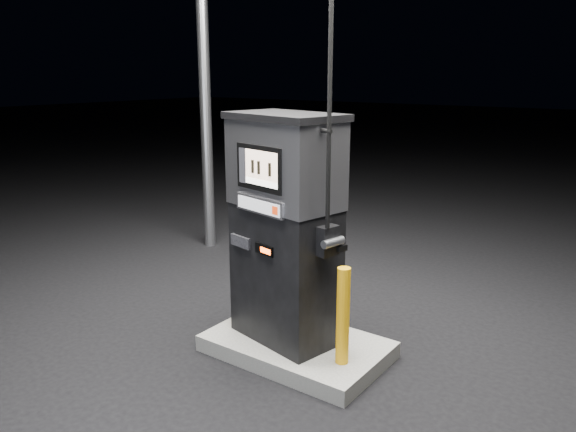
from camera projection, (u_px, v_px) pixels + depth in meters
The scene contains 5 objects.
ground at pixel (297, 354), 5.18m from camera, with size 80.00×80.00×0.00m, color black.
pump_island at pixel (297, 346), 5.16m from camera, with size 1.60×1.00×0.15m, color #5E5E5A.
fuel_dispenser at pixel (285, 227), 4.93m from camera, with size 1.18×0.80×4.24m.
bollard_left at pixel (238, 271), 5.48m from camera, with size 0.13×0.13×0.97m, color #F7AA0D.
bollard_right at pixel (343, 316), 4.63m from camera, with size 0.11×0.11×0.84m, color #F7AA0D.
Camera 1 is at (2.70, -3.85, 2.52)m, focal length 35.00 mm.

